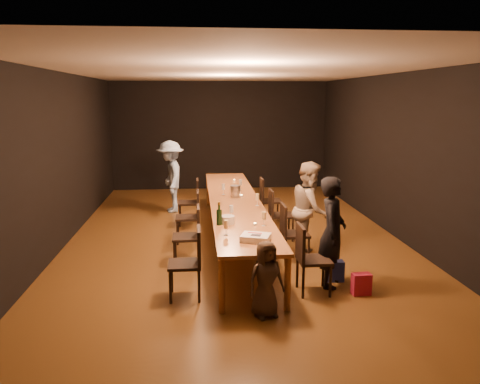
{
  "coord_description": "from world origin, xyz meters",
  "views": [
    {
      "loc": [
        -0.68,
        -8.15,
        2.56
      ],
      "look_at": [
        0.05,
        -0.5,
        1.0
      ],
      "focal_mm": 35.0,
      "sensor_mm": 36.0,
      "label": 1
    }
  ],
  "objects": [
    {
      "name": "table",
      "position": [
        0.0,
        0.0,
        0.7
      ],
      "size": [
        0.9,
        6.0,
        0.75
      ],
      "color": "brown",
      "rests_on": "ground"
    },
    {
      "name": "wineglass_2",
      "position": [
        -0.16,
        -1.28,
        0.85
      ],
      "size": [
        0.06,
        0.06,
        0.21
      ],
      "primitive_type": null,
      "color": "silver",
      "rests_on": "table"
    },
    {
      "name": "wineglass_0",
      "position": [
        -0.3,
        -2.15,
        0.85
      ],
      "size": [
        0.06,
        0.06,
        0.21
      ],
      "primitive_type": null,
      "color": "beige",
      "rests_on": "table"
    },
    {
      "name": "birthday_cake",
      "position": [
        0.07,
        -2.43,
        0.79
      ],
      "size": [
        0.44,
        0.39,
        0.09
      ],
      "rotation": [
        0.0,
        0.0,
        -0.34
      ],
      "color": "white",
      "rests_on": "table"
    },
    {
      "name": "chair_right_1",
      "position": [
        0.85,
        -1.2,
        0.47
      ],
      "size": [
        0.42,
        0.42,
        0.93
      ],
      "primitive_type": null,
      "rotation": [
        0.0,
        0.0,
        -1.57
      ],
      "color": "black",
      "rests_on": "ground"
    },
    {
      "name": "plate_stack",
      "position": [
        -0.24,
        -1.57,
        0.81
      ],
      "size": [
        0.22,
        0.22,
        0.12
      ],
      "primitive_type": "cylinder",
      "rotation": [
        0.0,
        0.0,
        0.04
      ],
      "color": "silver",
      "rests_on": "table"
    },
    {
      "name": "chair_left_3",
      "position": [
        -0.85,
        1.2,
        0.47
      ],
      "size": [
        0.42,
        0.42,
        0.93
      ],
      "primitive_type": null,
      "rotation": [
        0.0,
        0.0,
        1.57
      ],
      "color": "black",
      "rests_on": "ground"
    },
    {
      "name": "chair_left_2",
      "position": [
        -0.85,
        0.0,
        0.47
      ],
      "size": [
        0.42,
        0.42,
        0.93
      ],
      "primitive_type": null,
      "rotation": [
        0.0,
        0.0,
        1.57
      ],
      "color": "black",
      "rests_on": "ground"
    },
    {
      "name": "chair_left_1",
      "position": [
        -0.85,
        -1.2,
        0.47
      ],
      "size": [
        0.42,
        0.42,
        0.93
      ],
      "primitive_type": null,
      "rotation": [
        0.0,
        0.0,
        1.57
      ],
      "color": "black",
      "rests_on": "ground"
    },
    {
      "name": "wineglass_5",
      "position": [
        0.19,
        0.94,
        0.85
      ],
      "size": [
        0.06,
        0.06,
        0.21
      ],
      "primitive_type": null,
      "color": "silver",
      "rests_on": "table"
    },
    {
      "name": "ice_bucket",
      "position": [
        0.04,
        0.32,
        0.85
      ],
      "size": [
        0.24,
        0.24,
        0.21
      ],
      "primitive_type": "cylinder",
      "rotation": [
        0.0,
        0.0,
        -0.31
      ],
      "color": "silver",
      "rests_on": "table"
    },
    {
      "name": "woman_tan",
      "position": [
        1.15,
        -0.92,
        0.78
      ],
      "size": [
        0.78,
        0.89,
        1.56
      ],
      "primitive_type": "imported",
      "rotation": [
        0.0,
        0.0,
        1.28
      ],
      "color": "tan",
      "rests_on": "ground"
    },
    {
      "name": "chair_left_0",
      "position": [
        -0.85,
        -2.4,
        0.47
      ],
      "size": [
        0.42,
        0.42,
        0.93
      ],
      "primitive_type": null,
      "rotation": [
        0.0,
        0.0,
        1.57
      ],
      "color": "black",
      "rests_on": "ground"
    },
    {
      "name": "tealight_near",
      "position": [
        0.15,
        -1.69,
        0.77
      ],
      "size": [
        0.05,
        0.05,
        0.03
      ],
      "primitive_type": "cylinder",
      "color": "#B2B7B2",
      "rests_on": "table"
    },
    {
      "name": "ground",
      "position": [
        0.0,
        0.0,
        0.0
      ],
      "size": [
        10.0,
        10.0,
        0.0
      ],
      "primitive_type": "plane",
      "color": "#462A11",
      "rests_on": "ground"
    },
    {
      "name": "gift_bag_red",
      "position": [
        1.46,
        -2.54,
        0.15
      ],
      "size": [
        0.25,
        0.15,
        0.29
      ],
      "primitive_type": "cube",
      "rotation": [
        0.0,
        0.0,
        0.05
      ],
      "color": "#B41B3E",
      "rests_on": "ground"
    },
    {
      "name": "chair_right_2",
      "position": [
        0.85,
        0.0,
        0.47
      ],
      "size": [
        0.42,
        0.42,
        0.93
      ],
      "primitive_type": null,
      "rotation": [
        0.0,
        0.0,
        -1.57
      ],
      "color": "black",
      "rests_on": "ground"
    },
    {
      "name": "room_shell",
      "position": [
        0.0,
        0.0,
        2.08
      ],
      "size": [
        6.04,
        10.04,
        3.02
      ],
      "color": "black",
      "rests_on": "ground"
    },
    {
      "name": "gift_bag_blue",
      "position": [
        1.26,
        -2.03,
        0.15
      ],
      "size": [
        0.24,
        0.16,
        0.29
      ],
      "primitive_type": "cube",
      "rotation": [
        0.0,
        0.0,
        -0.02
      ],
      "color": "#2539A4",
      "rests_on": "ground"
    },
    {
      "name": "tealight_mid",
      "position": [
        0.15,
        0.3,
        0.77
      ],
      "size": [
        0.05,
        0.05,
        0.03
      ],
      "primitive_type": "cylinder",
      "color": "#B2B7B2",
      "rests_on": "table"
    },
    {
      "name": "man_blue",
      "position": [
        -1.26,
        2.33,
        0.81
      ],
      "size": [
        0.76,
        1.13,
        1.62
      ],
      "primitive_type": "imported",
      "rotation": [
        0.0,
        0.0,
        -1.41
      ],
      "color": "#89A8D4",
      "rests_on": "ground"
    },
    {
      "name": "chair_right_3",
      "position": [
        0.85,
        1.2,
        0.47
      ],
      "size": [
        0.42,
        0.42,
        0.93
      ],
      "primitive_type": null,
      "rotation": [
        0.0,
        0.0,
        -1.57
      ],
      "color": "black",
      "rests_on": "ground"
    },
    {
      "name": "woman_birthday",
      "position": [
        1.15,
        -2.18,
        0.76
      ],
      "size": [
        0.54,
        0.65,
        1.53
      ],
      "primitive_type": "imported",
      "rotation": [
        0.0,
        0.0,
        1.21
      ],
      "color": "black",
      "rests_on": "ground"
    },
    {
      "name": "chair_right_0",
      "position": [
        0.85,
        -2.4,
        0.47
      ],
      "size": [
        0.42,
        0.42,
        0.93
      ],
      "primitive_type": null,
      "rotation": [
        0.0,
        0.0,
        -1.57
      ],
      "color": "black",
      "rests_on": "ground"
    },
    {
      "name": "wineglass_3",
      "position": [
        0.34,
        -0.46,
        0.85
      ],
      "size": [
        0.06,
        0.06,
        0.21
      ],
      "primitive_type": null,
      "color": "beige",
      "rests_on": "table"
    },
    {
      "name": "champagne_bottle",
      "position": [
        -0.36,
        -1.62,
        0.92
      ],
      "size": [
        0.1,
        0.1,
        0.34
      ],
      "primitive_type": null,
      "rotation": [
        0.0,
        0.0,
        -0.33
      ],
      "color": "black",
      "rests_on": "table"
    },
    {
      "name": "tealight_far",
      "position": [
        0.15,
        1.94,
        0.77
      ],
      "size": [
        0.05,
        0.05,
        0.03
      ],
      "primitive_type": "cylinder",
      "color": "#B2B7B2",
      "rests_on": "table"
    },
    {
      "name": "child",
      "position": [
        0.11,
        -3.02,
        0.46
      ],
      "size": [
        0.52,
        0.43,
        0.93
      ],
      "primitive_type": "imported",
      "rotation": [
        0.0,
        0.0,
        0.33
      ],
      "color": "#433225",
      "rests_on": "ground"
    },
    {
      "name": "wineglass_4",
      "position": [
        -0.17,
        0.51,
        0.85
      ],
      "size": [
        0.06,
        0.06,
        0.21
      ],
      "primitive_type": null,
      "color": "silver",
      "rests_on": "table"
    },
    {
      "name": "wineglass_1",
      "position": [
        0.27,
        -1.73,
        0.85
      ],
      "size": [
        0.06,
        0.06,
        0.21
      ],
      "primitive_type": null,
      "color": "beige",
      "rests_on": "table"
    }
  ]
}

